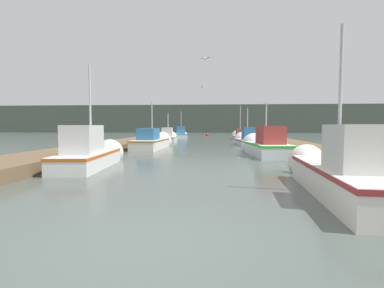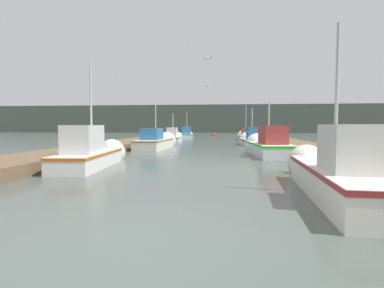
% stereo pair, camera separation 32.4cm
% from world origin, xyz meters
% --- Properties ---
extents(ground_plane, '(200.00, 200.00, 0.00)m').
position_xyz_m(ground_plane, '(0.00, 0.00, 0.00)').
color(ground_plane, '#47514C').
extents(dock_left, '(2.80, 40.00, 0.44)m').
position_xyz_m(dock_left, '(-6.26, 16.00, 0.22)').
color(dock_left, brown).
rests_on(dock_left, ground_plane).
extents(dock_right, '(2.80, 40.00, 0.44)m').
position_xyz_m(dock_right, '(6.26, 16.00, 0.22)').
color(dock_right, brown).
rests_on(dock_right, ground_plane).
extents(distant_shore_ridge, '(120.00, 16.00, 6.39)m').
position_xyz_m(distant_shore_ridge, '(0.00, 72.40, 3.20)').
color(distant_shore_ridge, '#424C42').
rests_on(distant_shore_ridge, ground_plane).
extents(fishing_boat_0, '(1.71, 6.25, 4.30)m').
position_xyz_m(fishing_boat_0, '(3.90, 3.75, 0.51)').
color(fishing_boat_0, silver).
rests_on(fishing_boat_0, ground_plane).
extents(fishing_boat_1, '(1.81, 5.41, 4.37)m').
position_xyz_m(fishing_boat_1, '(-4.02, 7.72, 0.53)').
color(fishing_boat_1, silver).
rests_on(fishing_boat_1, ground_plane).
extents(fishing_boat_2, '(2.14, 5.80, 3.35)m').
position_xyz_m(fishing_boat_2, '(3.67, 13.23, 0.51)').
color(fishing_boat_2, silver).
rests_on(fishing_boat_2, ground_plane).
extents(fishing_boat_3, '(1.89, 6.22, 3.72)m').
position_xyz_m(fishing_boat_3, '(-3.58, 17.57, 0.47)').
color(fishing_boat_3, silver).
rests_on(fishing_boat_3, ground_plane).
extents(fishing_boat_4, '(1.99, 5.28, 3.68)m').
position_xyz_m(fishing_boat_4, '(3.60, 22.10, 0.41)').
color(fishing_boat_4, silver).
rests_on(fishing_boat_4, ground_plane).
extents(fishing_boat_5, '(1.85, 5.18, 3.41)m').
position_xyz_m(fishing_boat_5, '(-3.98, 27.01, 0.39)').
color(fishing_boat_5, silver).
rests_on(fishing_boat_5, ground_plane).
extents(fishing_boat_6, '(1.85, 5.36, 4.59)m').
position_xyz_m(fishing_boat_6, '(3.83, 32.53, 0.36)').
color(fishing_boat_6, silver).
rests_on(fishing_boat_6, ground_plane).
extents(fishing_boat_7, '(2.13, 5.27, 3.97)m').
position_xyz_m(fishing_boat_7, '(-3.70, 36.09, 0.47)').
color(fishing_boat_7, silver).
rests_on(fishing_boat_7, ground_plane).
extents(mooring_piling_0, '(0.29, 0.29, 1.41)m').
position_xyz_m(mooring_piling_0, '(4.82, 17.34, 0.71)').
color(mooring_piling_0, '#473523').
rests_on(mooring_piling_0, ground_plane).
extents(mooring_piling_1, '(0.30, 0.30, 1.32)m').
position_xyz_m(mooring_piling_1, '(-4.72, 9.05, 0.66)').
color(mooring_piling_1, '#473523').
rests_on(mooring_piling_1, ground_plane).
extents(mooring_piling_2, '(0.35, 0.35, 1.17)m').
position_xyz_m(mooring_piling_2, '(-4.74, 9.96, 0.59)').
color(mooring_piling_2, '#473523').
rests_on(mooring_piling_2, ground_plane).
extents(channel_buoy, '(0.54, 0.54, 1.04)m').
position_xyz_m(channel_buoy, '(-0.46, 44.80, 0.15)').
color(channel_buoy, red).
rests_on(channel_buoy, ground_plane).
extents(seagull_lead, '(0.56, 0.31, 0.12)m').
position_xyz_m(seagull_lead, '(0.31, 13.87, 5.54)').
color(seagull_lead, white).
extents(seagull_1, '(0.30, 0.56, 0.12)m').
position_xyz_m(seagull_1, '(-0.31, 24.34, 5.24)').
color(seagull_1, white).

